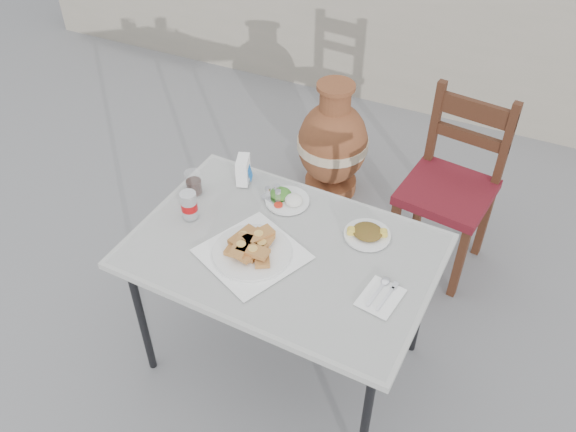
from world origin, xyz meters
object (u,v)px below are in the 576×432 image
at_px(napkin_holder, 243,170).
at_px(soda_can, 189,205).
at_px(cola_glass, 194,184).
at_px(salad_rice_plate, 287,198).
at_px(salad_chopped_plate, 367,233).
at_px(terracotta_urn, 333,144).
at_px(condiment_caddy, 275,195).
at_px(pide_plate, 252,248).
at_px(cafe_table, 283,257).
at_px(chair, 451,185).

bearing_deg(napkin_holder, soda_can, -125.28).
height_order(soda_can, cola_glass, soda_can).
height_order(salad_rice_plate, salad_chopped_plate, salad_rice_plate).
bearing_deg(cola_glass, salad_chopped_plate, 4.10).
height_order(salad_rice_plate, cola_glass, cola_glass).
bearing_deg(soda_can, terracotta_urn, 82.85).
height_order(cola_glass, terracotta_urn, cola_glass).
height_order(cola_glass, condiment_caddy, cola_glass).
xyz_separation_m(salad_chopped_plate, terracotta_urn, (-0.53, 1.01, -0.38)).
distance_m(pide_plate, salad_rice_plate, 0.33).
relative_size(cola_glass, terracotta_urn, 0.14).
xyz_separation_m(salad_chopped_plate, napkin_holder, (-0.60, 0.10, 0.04)).
relative_size(salad_rice_plate, salad_chopped_plate, 1.00).
relative_size(cafe_table, terracotta_urn, 1.67).
distance_m(salad_chopped_plate, chair, 0.79).
bearing_deg(soda_can, condiment_caddy, 42.15).
bearing_deg(pide_plate, condiment_caddy, 100.87).
height_order(condiment_caddy, terracotta_urn, condiment_caddy).
relative_size(salad_chopped_plate, soda_can, 1.55).
bearing_deg(soda_can, cafe_table, -0.87).
xyz_separation_m(soda_can, cola_glass, (-0.06, 0.14, -0.02)).
bearing_deg(salad_rice_plate, terracotta_urn, 99.48).
bearing_deg(salad_chopped_plate, cafe_table, -143.56).
relative_size(soda_can, cola_glass, 1.17).
xyz_separation_m(cafe_table, terracotta_urn, (-0.26, 1.21, -0.32)).
xyz_separation_m(pide_plate, salad_chopped_plate, (0.36, 0.28, -0.02)).
relative_size(cola_glass, napkin_holder, 0.87).
distance_m(napkin_holder, condiment_caddy, 0.19).
height_order(pide_plate, terracotta_urn, pide_plate).
bearing_deg(salad_chopped_plate, pide_plate, -142.35).
bearing_deg(pide_plate, terracotta_urn, 97.57).
bearing_deg(pide_plate, soda_can, 165.18).
bearing_deg(pide_plate, cola_glass, 150.07).
height_order(salad_rice_plate, napkin_holder, napkin_holder).
bearing_deg(salad_chopped_plate, chair, 75.54).
bearing_deg(pide_plate, cafe_table, 40.99).
distance_m(condiment_caddy, terracotta_urn, 1.05).
xyz_separation_m(salad_chopped_plate, cola_glass, (-0.75, -0.05, 0.03)).
height_order(cafe_table, pide_plate, pide_plate).
height_order(cafe_table, napkin_holder, napkin_holder).
relative_size(cafe_table, pide_plate, 2.64).
relative_size(salad_rice_plate, chair, 0.20).
xyz_separation_m(cafe_table, condiment_caddy, (-0.15, 0.24, 0.07)).
distance_m(salad_rice_plate, chair, 0.91).
bearing_deg(chair, salad_rice_plate, -121.67).
xyz_separation_m(pide_plate, terracotta_urn, (-0.17, 1.29, -0.40)).
bearing_deg(cola_glass, terracotta_urn, 78.57).
bearing_deg(napkin_holder, cafe_table, -61.32).
bearing_deg(napkin_holder, condiment_caddy, -36.86).
distance_m(condiment_caddy, chair, 0.95).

